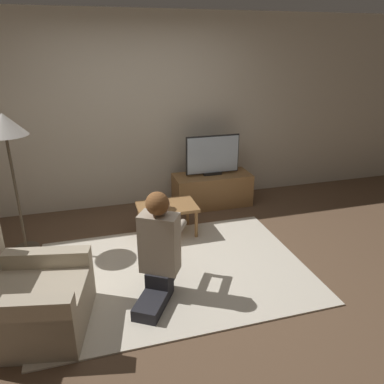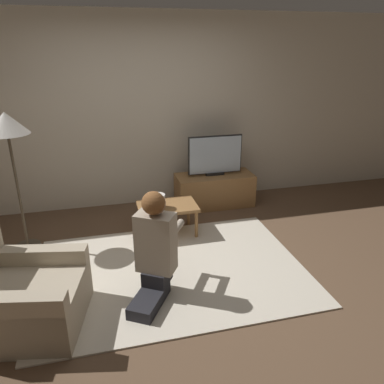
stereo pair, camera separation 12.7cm
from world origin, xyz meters
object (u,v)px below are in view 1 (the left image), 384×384
object	(u,v)px
armchair	(23,301)
person_kneeling	(159,247)
tv	(213,155)
table_lamp	(157,200)
floor_lamp	(5,133)
coffee_table	(167,209)

from	to	relation	value
armchair	person_kneeling	xyz separation A→B (m)	(1.14, 0.12, 0.25)
tv	armchair	distance (m)	3.07
armchair	person_kneeling	distance (m)	1.17
table_lamp	floor_lamp	bearing A→B (deg)	174.77
coffee_table	tv	bearing A→B (deg)	41.08
armchair	tv	bearing A→B (deg)	-37.11
floor_lamp	armchair	world-z (taller)	floor_lamp
coffee_table	table_lamp	size ratio (longest dim) A/B	3.89
floor_lamp	armchair	size ratio (longest dim) A/B	1.49
tv	coffee_table	bearing A→B (deg)	-138.92
coffee_table	table_lamp	xyz separation A→B (m)	(-0.13, -0.06, 0.15)
coffee_table	person_kneeling	distance (m)	1.22
tv	person_kneeling	bearing A→B (deg)	-121.49
person_kneeling	table_lamp	bearing A→B (deg)	-69.01
table_lamp	armchair	bearing A→B (deg)	-137.76
person_kneeling	table_lamp	size ratio (longest dim) A/B	5.66
tv	armchair	size ratio (longest dim) A/B	0.74
person_kneeling	coffee_table	bearing A→B (deg)	-74.34
tv	armchair	world-z (taller)	tv
armchair	floor_lamp	bearing A→B (deg)	18.43
coffee_table	floor_lamp	xyz separation A→B (m)	(-1.62, 0.08, 1.01)
tv	table_lamp	size ratio (longest dim) A/B	4.26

